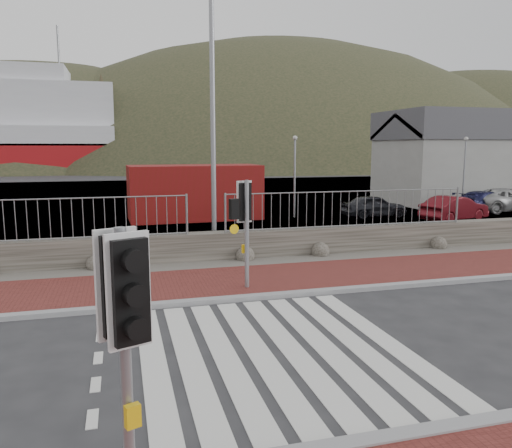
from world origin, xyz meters
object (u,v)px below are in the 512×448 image
object	(u,v)px
car_c	(485,201)
car_b	(454,209)
traffic_signal_near	(124,312)
shipping_container	(195,192)
car_a	(374,206)
streetlight	(217,96)
car_d	(509,200)
traffic_signal_far	(245,211)

from	to	relation	value
car_c	car_b	bearing A→B (deg)	105.42
traffic_signal_near	car_b	distance (m)	22.37
shipping_container	car_a	distance (m)	9.15
streetlight	car_d	bearing A→B (deg)	23.65
car_b	car_d	distance (m)	5.76
streetlight	car_b	distance (m)	14.03
streetlight	traffic_signal_far	bearing A→B (deg)	-89.65
traffic_signal_far	car_b	xyz separation A→B (m)	(12.63, 8.83, -1.39)
traffic_signal_near	car_c	bearing A→B (deg)	22.82
car_a	car_c	size ratio (longest dim) A/B	0.83
shipping_container	car_d	world-z (taller)	shipping_container
car_a	car_c	distance (m)	6.96
streetlight	car_d	xyz separation A→B (m)	(17.74, 6.86, -4.50)
traffic_signal_near	traffic_signal_far	size ratio (longest dim) A/B	1.03
car_b	car_d	world-z (taller)	car_d
streetlight	car_d	world-z (taller)	streetlight
traffic_signal_near	streetlight	xyz separation A→B (m)	(3.11, 11.45, 3.11)
car_a	car_d	bearing A→B (deg)	-90.11
traffic_signal_near	car_c	xyz separation A→B (m)	(19.47, 18.59, -1.46)
shipping_container	car_c	world-z (taller)	shipping_container
traffic_signal_far	car_a	world-z (taller)	traffic_signal_far
shipping_container	car_c	bearing A→B (deg)	-7.49
car_d	car_c	bearing A→B (deg)	79.47
traffic_signal_far	car_d	distance (m)	21.13
car_a	shipping_container	bearing A→B (deg)	78.62
streetlight	car_b	xyz separation A→B (m)	(12.47, 4.54, -4.54)
car_d	shipping_container	bearing A→B (deg)	85.39
car_a	car_c	bearing A→B (deg)	-87.74
car_b	streetlight	bearing A→B (deg)	93.18
traffic_signal_near	car_d	bearing A→B (deg)	20.42
shipping_container	car_c	distance (m)	15.99
car_b	car_c	xyz separation A→B (m)	(3.89, 2.60, -0.03)
traffic_signal_far	car_c	distance (m)	20.14
car_b	car_d	xyz separation A→B (m)	(5.27, 2.31, 0.04)
traffic_signal_far	streetlight	xyz separation A→B (m)	(0.16, 4.29, 3.15)
traffic_signal_near	car_d	size ratio (longest dim) A/B	0.61
traffic_signal_far	car_c	size ratio (longest dim) A/B	0.69
car_c	car_d	distance (m)	1.41
car_c	car_d	xyz separation A→B (m)	(1.38, -0.29, 0.07)
shipping_container	car_b	xyz separation A→B (m)	(12.01, -4.05, -0.72)
traffic_signal_near	streetlight	bearing A→B (deg)	53.94
traffic_signal_near	traffic_signal_far	bearing A→B (deg)	46.76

